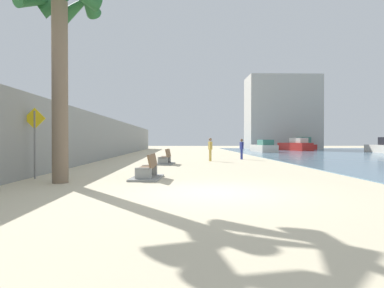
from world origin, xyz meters
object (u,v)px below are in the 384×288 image
(person_walking, at_px, (210,148))
(person_standing, at_px, (242,148))
(boat_outer, at_px, (295,146))
(boat_distant, at_px, (297,145))
(palm_tree, at_px, (59,25))
(bench_far, at_px, (165,161))
(boat_far_left, at_px, (264,147))
(bench_near, at_px, (147,173))
(pedestrian_sign, at_px, (35,135))

(person_walking, bearing_deg, person_standing, 37.79)
(boat_outer, relative_size, boat_distant, 0.77)
(palm_tree, xyz_separation_m, bench_far, (3.29, 8.87, -5.38))
(person_walking, relative_size, boat_far_left, 0.26)
(bench_far, bearing_deg, boat_outer, 56.16)
(boat_distant, xyz_separation_m, boat_far_left, (-8.54, -11.48, -0.13))
(bench_near, distance_m, boat_far_left, 31.13)
(boat_far_left, bearing_deg, boat_outer, 41.56)
(palm_tree, height_order, pedestrian_sign, palm_tree)
(bench_far, distance_m, pedestrian_sign, 9.08)
(bench_near, bearing_deg, person_standing, 64.45)
(person_walking, distance_m, boat_far_left, 19.93)
(bench_far, relative_size, person_standing, 1.35)
(pedestrian_sign, bearing_deg, boat_far_left, 60.21)
(boat_outer, bearing_deg, bench_near, -117.78)
(boat_distant, bearing_deg, bench_far, -121.85)
(palm_tree, xyz_separation_m, boat_distant, (23.47, 41.35, -4.86))
(bench_near, distance_m, person_standing, 14.20)
(person_walking, xyz_separation_m, person_standing, (2.68, 2.08, -0.04))
(person_walking, bearing_deg, boat_distant, 60.00)
(boat_outer, height_order, pedestrian_sign, pedestrian_sign)
(bench_far, xyz_separation_m, boat_far_left, (11.64, 21.00, 0.40))
(person_standing, relative_size, boat_outer, 0.27)
(boat_far_left, height_order, pedestrian_sign, pedestrian_sign)
(bench_near, height_order, boat_outer, boat_outer)
(boat_outer, bearing_deg, boat_far_left, -138.44)
(bench_near, xyz_separation_m, pedestrian_sign, (-4.44, 0.14, 1.51))
(person_standing, bearing_deg, boat_outer, 60.92)
(boat_outer, relative_size, boat_far_left, 0.92)
(palm_tree, height_order, person_standing, palm_tree)
(boat_distant, bearing_deg, bench_near, -116.97)
(palm_tree, relative_size, boat_outer, 1.28)
(boat_outer, bearing_deg, person_walking, -121.86)
(bench_near, bearing_deg, boat_distant, 63.03)
(person_walking, distance_m, boat_distant, 34.07)
(palm_tree, bearing_deg, bench_far, 69.65)
(person_walking, relative_size, boat_distant, 0.22)
(bench_far, relative_size, person_walking, 1.30)
(boat_far_left, bearing_deg, palm_tree, -116.55)
(bench_near, relative_size, person_walking, 1.28)
(person_standing, xyz_separation_m, boat_outer, (11.84, 21.29, -0.20))
(bench_near, xyz_separation_m, boat_distant, (20.47, 40.23, 0.52))
(person_standing, relative_size, pedestrian_sign, 0.58)
(palm_tree, bearing_deg, bench_near, 20.59)
(person_standing, distance_m, boat_distant, 30.96)
(boat_distant, bearing_deg, person_standing, -117.63)
(bench_far, height_order, boat_far_left, boat_far_left)
(boat_distant, relative_size, boat_far_left, 1.19)
(pedestrian_sign, bearing_deg, person_walking, 53.32)
(person_standing, height_order, boat_far_left, person_standing)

